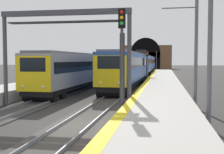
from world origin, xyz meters
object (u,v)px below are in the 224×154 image
(railway_signal_near, at_px, (122,53))
(railway_signal_far, at_px, (156,59))
(train_adjacent_platform, at_px, (110,66))
(railway_signal_mid, at_px, (147,64))
(overhead_signal_gantry, at_px, (65,33))
(catenary_mast_near, at_px, (195,52))
(catenary_mast_far, at_px, (209,48))
(train_main_approaching, at_px, (140,65))

(railway_signal_near, height_order, railway_signal_far, railway_signal_near)
(train_adjacent_platform, distance_m, railway_signal_mid, 11.32)
(railway_signal_mid, distance_m, overhead_signal_gantry, 22.06)
(train_adjacent_platform, xyz_separation_m, catenary_mast_near, (-29.58, -11.02, 1.51))
(railway_signal_near, distance_m, railway_signal_far, 72.44)
(train_adjacent_platform, xyz_separation_m, catenary_mast_far, (-35.53, -11.02, 1.55))
(catenary_mast_near, bearing_deg, railway_signal_far, 3.57)
(railway_signal_near, bearing_deg, catenary_mast_far, 65.63)
(train_adjacent_platform, distance_m, catenary_mast_near, 31.60)
(railway_signal_near, relative_size, catenary_mast_near, 0.83)
(train_adjacent_platform, distance_m, railway_signal_far, 39.45)
(overhead_signal_gantry, bearing_deg, train_adjacent_platform, 4.60)
(overhead_signal_gantry, bearing_deg, railway_signal_near, -125.04)
(train_adjacent_platform, xyz_separation_m, railway_signal_far, (38.84, -6.75, 1.34))
(overhead_signal_gantry, height_order, catenary_mast_near, catenary_mast_near)
(train_main_approaching, bearing_deg, overhead_signal_gantry, -3.27)
(railway_signal_near, height_order, overhead_signal_gantry, overhead_signal_gantry)
(train_adjacent_platform, distance_m, railway_signal_near, 34.29)
(catenary_mast_far, bearing_deg, overhead_signal_gantry, 60.00)
(railway_signal_near, bearing_deg, railway_signal_mid, -180.00)
(catenary_mast_near, bearing_deg, railway_signal_near, 133.20)
(train_main_approaching, bearing_deg, railway_signal_mid, 10.04)
(train_main_approaching, xyz_separation_m, railway_signal_mid, (-11.49, -1.83, 0.30))
(train_main_approaching, bearing_deg, railway_signal_near, 3.90)
(train_main_approaching, bearing_deg, railway_signal_far, 178.11)
(railway_signal_near, height_order, catenary_mast_near, catenary_mast_near)
(railway_signal_mid, relative_size, catenary_mast_near, 0.62)
(railway_signal_near, distance_m, railway_signal_mid, 24.53)
(railway_signal_near, xyz_separation_m, catenary_mast_near, (4.01, -4.27, 0.15))
(train_adjacent_platform, height_order, catenary_mast_far, catenary_mast_far)
(overhead_signal_gantry, bearing_deg, train_main_approaching, -4.26)
(railway_signal_far, relative_size, overhead_signal_gantry, 0.66)
(train_adjacent_platform, relative_size, railway_signal_mid, 13.49)
(railway_signal_mid, height_order, overhead_signal_gantry, overhead_signal_gantry)
(railway_signal_mid, bearing_deg, train_main_approaching, -170.95)
(train_main_approaching, xyz_separation_m, overhead_signal_gantry, (-33.00, 2.46, 2.65))
(railway_signal_mid, distance_m, catenary_mast_near, 20.97)
(catenary_mast_near, bearing_deg, train_main_approaching, 10.80)
(railway_signal_far, distance_m, catenary_mast_far, 74.49)
(railway_signal_near, distance_m, catenary_mast_far, 4.69)
(overhead_signal_gantry, relative_size, catenary_mast_near, 1.25)
(train_main_approaching, relative_size, overhead_signal_gantry, 6.53)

